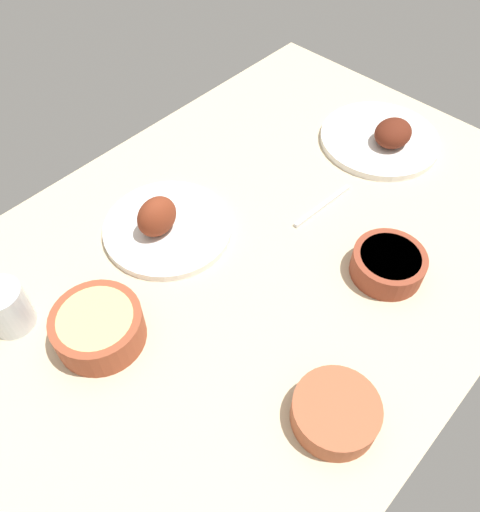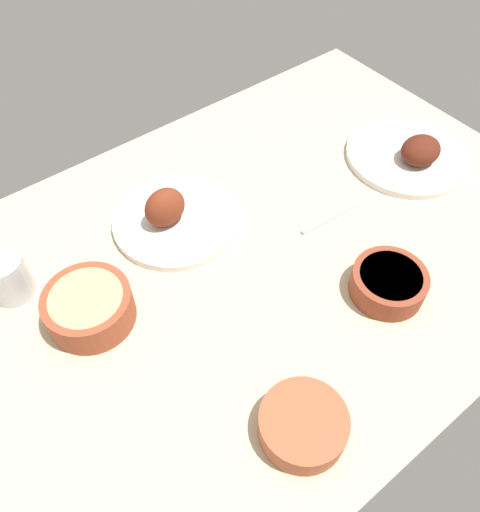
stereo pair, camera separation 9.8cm
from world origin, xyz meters
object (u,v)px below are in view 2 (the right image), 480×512
Objects in this scene: plate_far_side at (410,154)px; bowl_pasta at (89,307)px; water_tumbler at (7,277)px; plate_center_main at (173,216)px; fork_loose at (334,216)px; bowl_potatoes at (388,282)px; bowl_onions at (303,424)px.

plate_far_side is 77.57cm from bowl_pasta.
bowl_pasta is 16.36cm from water_tumbler.
fork_loose is (-27.30, 18.87, -1.76)cm from plate_center_main.
plate_far_side is at bearing 175.42° from bowl_pasta.
bowl_potatoes is at bearing 142.33° from water_tumbler.
plate_far_side is 1.80× the size of bowl_pasta.
fork_loose is at bearing -140.43° from bowl_onions.
water_tumbler is 63.98cm from fork_loose.
bowl_pasta is at bearing -5.80° from fork_loose.
bowl_onions is 0.88× the size of bowl_pasta.
bowl_potatoes is 68.42cm from water_tumbler.
plate_far_side reaches higher than bowl_onions.
bowl_pasta is (77.30, -6.19, 1.73)cm from plate_far_side.
fork_loose is (-5.60, -19.29, -2.38)cm from bowl_potatoes.
bowl_potatoes is at bearing -161.56° from bowl_onions.
bowl_pasta is at bearing -67.48° from bowl_onions.
bowl_onions is (8.03, 48.07, 0.45)cm from plate_center_main.
fork_loose is at bearing 5.45° from plate_far_side.
fork_loose is (-51.05, 8.69, -3.06)cm from bowl_pasta.
bowl_pasta is at bearing -4.58° from plate_far_side.
water_tumbler reaches higher than bowl_onions.
water_tumbler is at bearing -13.09° from plate_far_side.
bowl_onions is at bearing 27.24° from plate_far_side.
bowl_potatoes reaches higher than fork_loose.
bowl_onions reaches higher than fork_loose.
bowl_onions is 41.03cm from bowl_pasta.
plate_far_side is at bearing -170.68° from fork_loose.
plate_far_side is 56.00cm from plate_center_main.
water_tumbler is at bearing -37.67° from bowl_potatoes.
bowl_potatoes is (-29.73, -9.91, 0.17)cm from bowl_onions.
plate_center_main reaches higher than bowl_pasta.
bowl_potatoes is 1.50× the size of water_tumbler.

